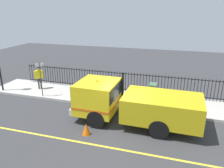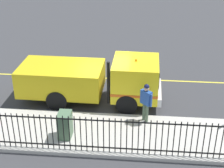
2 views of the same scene
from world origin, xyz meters
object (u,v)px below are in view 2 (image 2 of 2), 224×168
Objects in this scene: worker_standing at (146,99)px; utility_cabinet at (65,125)px; work_truck at (99,78)px; traffic_cone at (135,80)px.

worker_standing is 3.50m from utility_cabinet.
work_truck reaches higher than traffic_cone.
work_truck reaches higher than utility_cabinet.
worker_standing is 2.95× the size of traffic_cone.
work_truck is 6.29× the size of utility_cabinet.
work_truck reaches higher than worker_standing.
traffic_cone is (-5.06, 2.58, -0.39)m from utility_cabinet.
utility_cabinet is 1.81× the size of traffic_cone.
worker_standing is (1.83, 2.20, -0.00)m from work_truck.
work_truck is 3.86× the size of worker_standing.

